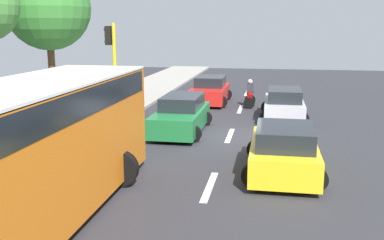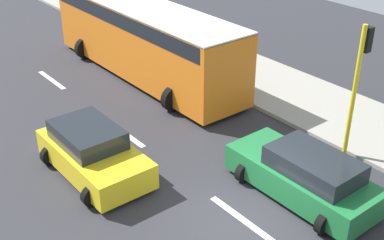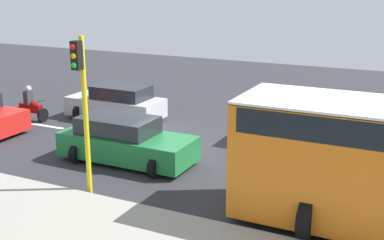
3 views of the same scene
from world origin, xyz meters
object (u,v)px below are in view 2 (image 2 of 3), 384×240
Objects in this scene: car_green at (304,176)px; car_yellow_cab at (93,153)px; traffic_light_corner at (359,74)px; city_bus at (144,35)px.

car_yellow_cab is (-4.11, 4.85, -0.00)m from car_green.
car_green is 6.36m from car_yellow_cab.
car_yellow_cab is at bearing 147.75° from traffic_light_corner.
traffic_light_corner is at bearing 10.71° from car_green.
traffic_light_corner is (2.75, 0.52, 2.22)m from car_green.
city_bus reaches higher than car_yellow_cab.
car_yellow_cab is 7.82m from city_bus.
city_bus is 2.44× the size of traffic_light_corner.
car_green is at bearing -49.74° from car_yellow_cab.
car_yellow_cab is 0.37× the size of city_bus.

